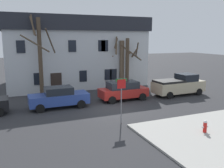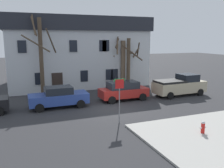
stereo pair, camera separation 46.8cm
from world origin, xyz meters
name	(u,v)px [view 2 (the right image)]	position (x,y,z in m)	size (l,w,h in m)	color
ground_plane	(111,109)	(0.00, 0.00, 0.00)	(120.00, 120.00, 0.00)	#2D2D30
building_main	(76,51)	(0.02, 12.09, 4.04)	(16.18, 9.49, 7.96)	silver
tree_bare_near	(41,55)	(-4.62, 6.60, 4.06)	(3.27, 2.29, 7.79)	#4C3D2D
tree_bare_mid	(123,62)	(4.35, 7.38, 2.93)	(2.82, 2.90, 6.10)	brown
tree_bare_far	(128,60)	(4.62, 6.75, 3.21)	(3.18, 3.16, 6.47)	#4C3D2D
car_blue_sedan	(59,97)	(-3.81, 2.10, 0.86)	(4.75, 2.02, 1.72)	#2D4799
car_red_wagon	(123,90)	(2.09, 2.32, 0.89)	(4.43, 2.03, 1.72)	#AD231E
pickup_truck_beige	(180,85)	(8.10, 2.00, 1.00)	(5.36, 2.31, 2.08)	#C6B793
fire_hydrant	(203,127)	(3.08, -6.86, 0.49)	(0.42, 0.22, 0.72)	red
street_sign_pole	(119,93)	(-0.67, -3.19, 2.10)	(0.76, 0.07, 3.01)	slate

